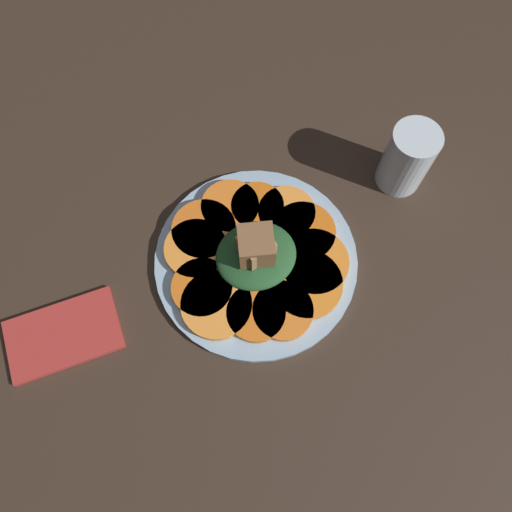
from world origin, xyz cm
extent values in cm
cube|color=#38281E|center=(0.00, 0.00, 1.00)|extent=(120.00, 120.00, 2.00)
cylinder|color=#99B7D1|center=(0.00, 0.00, 2.50)|extent=(27.02, 27.02, 1.00)
cylinder|color=white|center=(0.00, 0.00, 2.55)|extent=(21.61, 21.61, 1.00)
cylinder|color=orange|center=(7.20, 1.25, 3.59)|extent=(8.73, 8.73, 0.98)
cylinder|color=#F99438|center=(6.18, 4.69, 3.59)|extent=(7.84, 7.84, 0.98)
cylinder|color=orange|center=(2.77, 6.93, 3.59)|extent=(7.28, 7.28, 0.98)
cylinder|color=orange|center=(-0.75, 8.23, 3.59)|extent=(8.00, 8.00, 0.98)
cylinder|color=orange|center=(-5.19, 6.21, 3.59)|extent=(8.69, 8.69, 0.98)
cylinder|color=orange|center=(-7.07, 3.91, 3.59)|extent=(8.38, 8.38, 0.98)
cylinder|color=orange|center=(-7.96, -1.50, 3.59)|extent=(7.91, 7.91, 0.98)
cylinder|color=orange|center=(-6.93, -4.28, 3.59)|extent=(9.12, 9.12, 0.98)
cylinder|color=orange|center=(-2.60, -7.05, 3.59)|extent=(7.53, 7.53, 0.98)
cylinder|color=orange|center=(0.69, -7.92, 3.59)|extent=(7.75, 7.75, 0.98)
cylinder|color=orange|center=(4.85, -5.68, 3.59)|extent=(9.37, 9.37, 0.98)
cylinder|color=orange|center=(6.92, -3.21, 3.59)|extent=(9.18, 9.18, 0.98)
ellipsoid|color=#235128|center=(0.00, 0.00, 4.31)|extent=(10.66, 9.59, 2.41)
cube|color=#9E754C|center=(0.01, 0.01, 7.16)|extent=(4.32, 4.32, 3.30)
cube|color=#9E754C|center=(0.05, 0.04, 7.39)|extent=(4.56, 4.56, 3.76)
cube|color=brown|center=(0.02, 0.09, 7.71)|extent=(5.37, 5.37, 4.40)
cube|color=silver|center=(4.11, -5.58, 3.30)|extent=(11.37, 2.96, 0.40)
cube|color=silver|center=(-2.16, -6.64, 3.30)|extent=(1.74, 2.51, 0.40)
cube|color=silver|center=(-4.87, -8.11, 3.30)|extent=(4.46, 1.04, 0.40)
cube|color=silver|center=(-4.99, -7.45, 3.30)|extent=(4.46, 1.04, 0.40)
cube|color=silver|center=(-5.10, -6.79, 3.30)|extent=(4.46, 1.04, 0.40)
cube|color=silver|center=(-5.21, -6.13, 3.30)|extent=(4.46, 1.04, 0.40)
cylinder|color=silver|center=(23.51, 5.06, 7.12)|extent=(6.44, 6.44, 10.23)
cube|color=#B2332D|center=(-26.35, -1.00, 2.40)|extent=(14.03, 8.42, 0.80)
camera|label=1|loc=(-8.11, -22.00, 64.83)|focal=35.00mm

